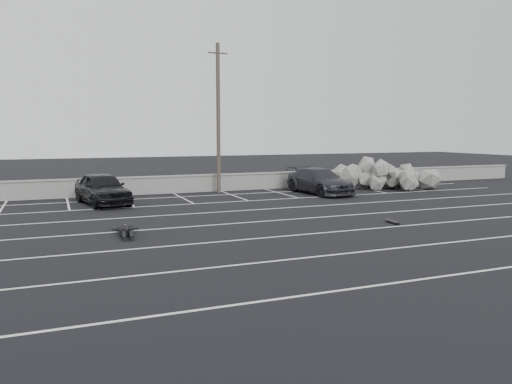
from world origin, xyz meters
name	(u,v)px	position (x,y,z in m)	size (l,w,h in m)	color
ground	(313,234)	(0.00, 0.00, 0.00)	(120.00, 120.00, 0.00)	black
seawall	(204,183)	(0.00, 14.00, 0.55)	(50.00, 0.45, 1.06)	gray
stall_lines	(264,215)	(-0.08, 4.41, 0.00)	(36.00, 20.05, 0.01)	silver
car_left	(102,188)	(-6.35, 10.68, 0.81)	(1.91, 4.75, 1.62)	black
car_right	(319,181)	(6.12, 10.46, 0.75)	(2.11, 5.20, 1.51)	#25252B
utility_pole	(218,118)	(0.68, 13.20, 4.50)	(1.19, 0.24, 8.89)	#4C4238
trash_bin	(347,178)	(10.02, 13.60, 0.54)	(0.71, 0.71, 1.07)	#242426
riprap_pile	(387,179)	(11.65, 11.28, 0.59)	(6.74, 4.85, 1.41)	gray
person	(125,227)	(-6.29, 2.55, 0.25)	(1.16, 2.59, 0.51)	black
skateboard	(393,221)	(3.95, 0.62, 0.08)	(0.29, 0.85, 0.10)	black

